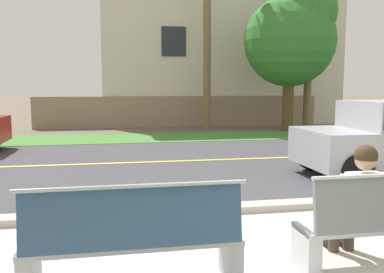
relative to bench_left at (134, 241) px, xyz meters
name	(u,v)px	position (x,y,z in m)	size (l,w,h in m)	color
ground_plane	(170,152)	(1.30, 7.69, -0.46)	(140.00, 140.00, 0.00)	#665B4C
sidewalk_pavement	(268,273)	(1.30, 0.09, -0.46)	(44.00, 3.60, 0.01)	beige
curb_edge	(219,209)	(1.30, 2.04, -0.41)	(44.00, 0.30, 0.11)	#ADA89E
street_asphalt	(177,161)	(1.30, 6.19, -0.46)	(52.00, 8.00, 0.01)	#424247
road_centre_line	(177,161)	(1.30, 6.19, -0.45)	(48.00, 0.14, 0.01)	#E0CC4C
far_verge_grass	(158,137)	(1.30, 10.98, -0.45)	(48.00, 2.80, 0.02)	#478438
bench_left	(134,241)	(0.00, 0.00, 0.00)	(1.96, 0.48, 1.01)	#9EA0A8
seated_person_white	(358,199)	(2.29, 0.17, 0.21)	(0.52, 0.68, 1.25)	#47382D
shade_tree_left	(293,34)	(6.87, 12.05, 3.45)	(3.65, 3.65, 6.02)	brown
garden_wall	(181,111)	(2.75, 14.88, 0.24)	(13.00, 0.36, 1.40)	gray
house_across_street	(214,49)	(5.04, 18.08, 3.38)	(12.54, 6.91, 7.59)	beige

